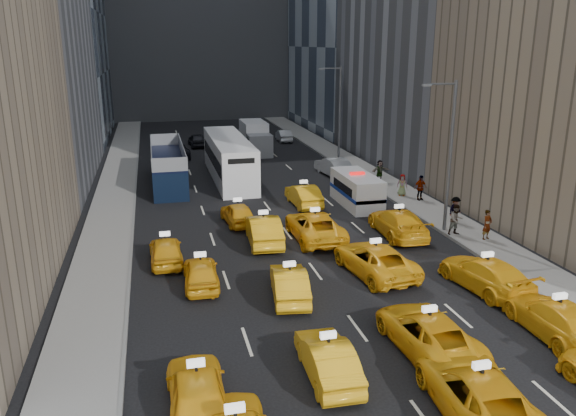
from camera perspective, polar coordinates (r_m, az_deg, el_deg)
name	(u,v)px	position (r m, az deg, el deg)	size (l,w,h in m)	color
ground	(376,354)	(21.66, 8.94, -14.40)	(160.00, 160.00, 0.00)	black
sidewalk_west	(115,196)	(43.56, -17.17, 1.17)	(3.00, 90.00, 0.15)	gray
sidewalk_east	(379,180)	(47.04, 9.25, 2.81)	(3.00, 90.00, 0.15)	gray
curb_west	(135,195)	(43.48, -15.26, 1.32)	(0.15, 90.00, 0.18)	slate
curb_east	(363,181)	(46.50, 7.60, 2.74)	(0.15, 90.00, 0.18)	slate
streetlight_near	(449,152)	(34.06, 16.00, 5.50)	(2.15, 0.22, 9.00)	#595B60
streetlight_far	(338,112)	(52.17, 5.15, 9.70)	(2.15, 0.22, 9.00)	#595B60
taxi_2	(478,393)	(18.96, 18.78, -17.38)	(2.51, 5.45, 1.51)	#F6AC14
taxi_4	(197,391)	(18.31, -9.20, -17.92)	(1.82, 4.52, 1.54)	#F6AC14
taxi_5	(328,359)	(19.84, 4.05, -15.04)	(1.46, 4.18, 1.38)	#F6AC14
taxi_6	(428,332)	(21.94, 14.00, -12.12)	(2.41, 5.24, 1.46)	#F6AC14
taxi_7	(557,318)	(24.56, 25.62, -10.09)	(2.06, 5.06, 1.47)	#F6AC14
taxi_8	(201,272)	(26.80, -8.84, -6.48)	(1.60, 3.99, 1.36)	#F6AC14
taxi_9	(289,283)	(25.28, 0.15, -7.65)	(1.49, 4.28, 1.41)	#F6AC14
taxi_10	(375,259)	(28.11, 8.81, -5.18)	(2.51, 5.45, 1.52)	#F6AC14
taxi_11	(485,274)	(27.65, 19.43, -6.35)	(2.12, 5.21, 1.51)	#F6AC14
taxi_12	(166,250)	(29.81, -12.30, -4.23)	(1.63, 4.05, 1.38)	#F6AC14
taxi_13	(263,230)	(31.93, -2.51, -2.21)	(1.73, 4.95, 1.63)	#F6AC14
taxi_14	(315,226)	(32.64, 2.74, -1.84)	(2.61, 5.66, 1.57)	#F6AC14
taxi_15	(398,223)	(33.77, 11.13, -1.48)	(2.24, 5.52, 1.60)	#F6AC14
taxi_16	(238,213)	(35.46, -5.12, -0.55)	(1.62, 4.03, 1.37)	#F6AC14
taxi_17	(304,195)	(39.30, 1.59, 1.32)	(1.59, 4.57, 1.51)	#F6AC14
nypd_van	(357,190)	(39.59, 6.99, 1.80)	(2.47, 5.66, 2.38)	silver
double_decker	(168,165)	(46.00, -12.11, 4.28)	(3.52, 11.26, 3.22)	black
city_bus	(229,158)	(47.21, -6.02, 5.02)	(4.53, 13.64, 3.46)	white
box_truck	(255,138)	(58.51, -3.34, 7.14)	(2.73, 6.97, 3.13)	white
misc_car_0	(334,166)	(48.44, 4.65, 4.23)	(1.67, 4.79, 1.58)	#B0B3B8
misc_car_1	(175,150)	(56.99, -11.42, 5.79)	(2.51, 5.44, 1.51)	black
misc_car_2	(243,135)	(65.00, -4.55, 7.38)	(2.20, 5.41, 1.57)	gray
misc_car_3	(197,140)	(62.78, -9.21, 6.84)	(1.70, 4.23, 1.44)	black
misc_car_4	(284,136)	(65.29, -0.42, 7.37)	(1.40, 4.03, 1.33)	#B2B6BA
pedestrian_0	(487,225)	(34.05, 19.58, -1.61)	(0.63, 0.42, 1.74)	gray
pedestrian_1	(456,220)	(34.26, 16.72, -1.15)	(0.89, 0.49, 1.84)	gray
pedestrian_2	(455,210)	(36.62, 16.61, -0.17)	(1.07, 0.44, 1.65)	gray
pedestrian_3	(420,188)	(41.17, 13.28, 2.02)	(1.06, 0.48, 1.81)	gray
pedestrian_4	(402,185)	(42.16, 11.52, 2.32)	(0.78, 0.43, 1.60)	gray
pedestrian_5	(380,171)	(46.05, 9.30, 3.74)	(1.65, 0.47, 1.78)	gray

